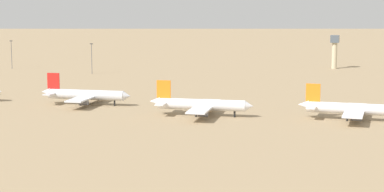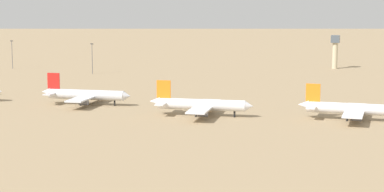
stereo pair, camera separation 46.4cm
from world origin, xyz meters
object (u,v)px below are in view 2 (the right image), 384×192
at_px(parked_jet_orange_3, 200,105).
at_px(light_pole_west, 92,57).
at_px(control_tower, 335,49).
at_px(light_pole_mid, 12,53).
at_px(parked_jet_orange_4, 351,109).
at_px(parked_jet_red_2, 85,95).

distance_m(parked_jet_orange_3, light_pole_west, 152.68).
relative_size(control_tower, light_pole_mid, 1.19).
bearing_deg(control_tower, light_pole_mid, -162.58).
bearing_deg(parked_jet_orange_4, light_pole_west, 144.66).
distance_m(parked_jet_red_2, control_tower, 194.71).
relative_size(parked_jet_red_2, parked_jet_orange_4, 1.02).
distance_m(parked_jet_red_2, light_pole_mid, 159.17).
xyz_separation_m(parked_jet_orange_3, light_pole_mid, (-160.44, 126.90, 5.79)).
distance_m(parked_jet_red_2, parked_jet_orange_4, 104.76).
xyz_separation_m(light_pole_west, light_pole_mid, (-60.50, 11.62, -0.03)).
relative_size(parked_jet_orange_3, parked_jet_orange_4, 1.03).
bearing_deg(parked_jet_orange_3, light_pole_west, 125.58).
relative_size(light_pole_west, light_pole_mid, 1.00).
bearing_deg(light_pole_mid, parked_jet_orange_4, -29.14).
xyz_separation_m(parked_jet_red_2, light_pole_mid, (-108.67, 116.15, 5.83)).
bearing_deg(light_pole_mid, control_tower, 17.42).
xyz_separation_m(parked_jet_red_2, parked_jet_orange_3, (51.77, -10.75, 0.04)).
relative_size(parked_jet_orange_4, control_tower, 1.81).
xyz_separation_m(parked_jet_orange_4, light_pole_west, (-152.89, 107.34, 5.93)).
distance_m(control_tower, light_pole_west, 149.05).
height_order(parked_jet_orange_4, light_pole_west, light_pole_west).
xyz_separation_m(parked_jet_orange_4, control_tower, (-22.20, 178.96, 8.44)).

